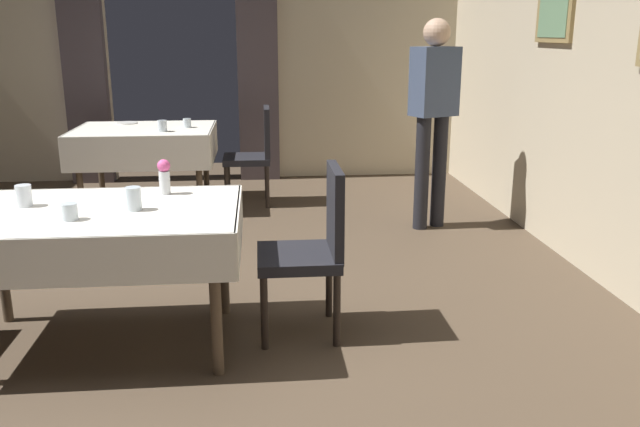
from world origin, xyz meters
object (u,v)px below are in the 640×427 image
object	(u,v)px
dining_table_far	(145,139)
glass_far_a	(187,123)
chair_mid_right	(313,243)
flower_vase_mid	(164,175)
plate_far_b	(127,123)
glass_mid_c	(133,199)
person_waiter_by_doorway	(434,107)
glass_far_c	(162,126)
dining_table_mid	(94,225)
glass_mid_b	(24,196)
glass_mid_d	(69,212)
chair_far_right	(255,151)

from	to	relation	value
dining_table_far	glass_far_a	xyz separation A→B (m)	(0.40, -0.01, 0.14)
chair_mid_right	flower_vase_mid	world-z (taller)	flower_vase_mid
glass_far_a	plate_far_b	size ratio (longest dim) A/B	0.42
dining_table_far	glass_mid_c	xyz separation A→B (m)	(0.43, -2.98, 0.16)
chair_mid_right	person_waiter_by_doorway	xyz separation A→B (m)	(1.15, 1.94, 0.51)
glass_mid_c	glass_far_c	size ratio (longest dim) A/B	1.16
dining_table_mid	chair_mid_right	xyz separation A→B (m)	(1.13, 0.07, -0.15)
chair_mid_right	flower_vase_mid	distance (m)	0.90
glass_mid_b	glass_far_a	size ratio (longest dim) A/B	1.32
chair_mid_right	glass_mid_c	world-z (taller)	chair_mid_right
dining_table_far	glass_far_a	world-z (taller)	glass_far_a
dining_table_far	glass_mid_c	bearing A→B (deg)	-81.75
person_waiter_by_doorway	dining_table_far	bearing A→B (deg)	159.38
person_waiter_by_doorway	glass_mid_d	bearing A→B (deg)	-136.71
glass_mid_b	person_waiter_by_doorway	size ratio (longest dim) A/B	0.06
glass_far_c	plate_far_b	bearing A→B (deg)	125.86
plate_far_b	glass_far_c	bearing A→B (deg)	-54.14
glass_far_a	person_waiter_by_doorway	distance (m)	2.30
glass_mid_b	plate_far_b	bearing A→B (deg)	91.38
glass_mid_d	glass_far_a	distance (m)	3.14
chair_far_right	flower_vase_mid	world-z (taller)	flower_vase_mid
chair_far_right	plate_far_b	xyz separation A→B (m)	(-1.24, 0.32, 0.24)
glass_far_c	person_waiter_by_doorway	bearing A→B (deg)	-16.70
chair_mid_right	glass_far_c	size ratio (longest dim) A/B	9.09
dining_table_far	chair_mid_right	bearing A→B (deg)	-64.99
flower_vase_mid	person_waiter_by_doorway	distance (m)	2.60
glass_mid_d	dining_table_mid	bearing A→B (deg)	73.33
chair_mid_right	plate_far_b	world-z (taller)	chair_mid_right
dining_table_mid	glass_mid_d	xyz separation A→B (m)	(-0.06, -0.19, 0.12)
dining_table_far	glass_far_c	world-z (taller)	glass_far_c
chair_far_right	glass_mid_c	world-z (taller)	chair_far_right
chair_mid_right	glass_mid_b	size ratio (longest dim) A/B	8.33
glass_mid_d	glass_far_c	size ratio (longest dim) A/B	0.79
dining_table_far	glass_mid_d	size ratio (longest dim) A/B	15.82
chair_far_right	glass_far_a	size ratio (longest dim) A/B	11.02
dining_table_far	flower_vase_mid	distance (m)	2.71
chair_far_right	person_waiter_by_doorway	world-z (taller)	person_waiter_by_doorway
dining_table_far	dining_table_mid	bearing A→B (deg)	-85.77
glass_far_a	glass_far_c	world-z (taller)	glass_far_c
glass_mid_c	glass_far_a	size ratio (longest dim) A/B	1.40
glass_mid_b	glass_far_c	world-z (taller)	glass_mid_b
glass_mid_c	dining_table_far	bearing A→B (deg)	98.25
flower_vase_mid	plate_far_b	world-z (taller)	flower_vase_mid
flower_vase_mid	person_waiter_by_doorway	bearing A→B (deg)	41.30
dining_table_mid	chair_mid_right	bearing A→B (deg)	3.41
dining_table_mid	plate_far_b	world-z (taller)	plate_far_b
person_waiter_by_doorway	chair_mid_right	bearing A→B (deg)	-120.66
glass_mid_b	glass_mid_d	xyz separation A→B (m)	(0.30, -0.28, -0.02)
person_waiter_by_doorway	dining_table_mid	bearing A→B (deg)	-138.58
dining_table_far	person_waiter_by_doorway	size ratio (longest dim) A/B	0.74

